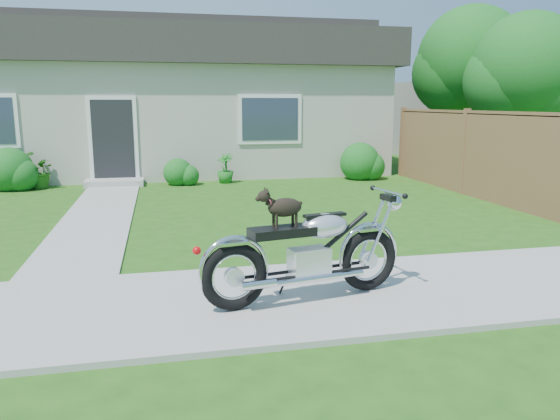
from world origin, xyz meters
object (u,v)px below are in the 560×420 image
(tree_far, at_px, (476,65))
(potted_plant_left, at_px, (38,171))
(house, at_px, (170,98))
(motorcycle_with_dog, at_px, (309,251))
(fence, at_px, (465,152))
(tree_near, at_px, (533,73))
(potted_plant_right, at_px, (225,168))

(tree_far, distance_m, potted_plant_left, 12.47)
(house, bearing_deg, potted_plant_left, -133.18)
(tree_far, bearing_deg, motorcycle_with_dog, -128.33)
(fence, bearing_deg, house, 135.26)
(house, bearing_deg, motorcycle_with_dog, -85.00)
(tree_near, xyz_separation_m, motorcycle_with_dog, (-8.05, -7.60, -2.23))
(fence, bearing_deg, potted_plant_left, 163.63)
(tree_far, xyz_separation_m, motorcycle_with_dog, (-7.83, -9.90, -2.57))
(fence, height_order, motorcycle_with_dog, fence)
(tree_near, relative_size, motorcycle_with_dog, 1.96)
(fence, distance_m, potted_plant_left, 9.95)
(house, xyz_separation_m, motorcycle_with_dog, (1.06, -12.16, -1.61))
(house, xyz_separation_m, potted_plant_right, (1.25, -3.44, -1.78))
(potted_plant_right, height_order, motorcycle_with_dog, motorcycle_with_dog)
(tree_far, relative_size, potted_plant_right, 6.46)
(fence, xyz_separation_m, tree_far, (2.59, 3.99, 2.18))
(fence, distance_m, motorcycle_with_dog, 7.91)
(tree_near, distance_m, potted_plant_right, 8.30)
(fence, height_order, tree_far, tree_far)
(fence, bearing_deg, potted_plant_right, 151.02)
(house, relative_size, tree_near, 2.91)
(house, distance_m, potted_plant_left, 5.03)
(motorcycle_with_dog, bearing_deg, potted_plant_right, 78.27)
(potted_plant_right, bearing_deg, tree_far, 8.84)
(tree_near, bearing_deg, motorcycle_with_dog, -136.64)
(house, distance_m, potted_plant_right, 4.07)
(tree_near, height_order, potted_plant_left, tree_near)
(tree_far, bearing_deg, tree_near, -84.43)
(potted_plant_left, bearing_deg, fence, -16.37)
(house, relative_size, fence, 1.90)
(potted_plant_left, xyz_separation_m, motorcycle_with_dog, (4.30, -8.71, 0.12))
(fence, xyz_separation_m, motorcycle_with_dog, (-5.24, -5.91, -0.39))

